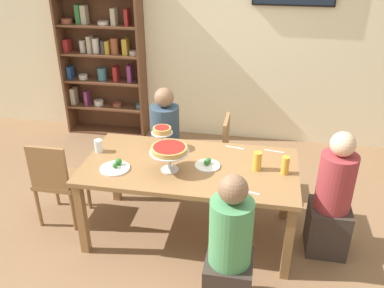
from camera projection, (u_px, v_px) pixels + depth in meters
The scene contains 20 objects.
ground_plane at pixel (190, 232), 3.86m from camera, with size 12.00×12.00×0.00m, color #846042.
rear_partition at pixel (222, 33), 5.14m from camera, with size 8.00×0.12×2.80m, color beige.
dining_table at pixel (190, 173), 3.56m from camera, with size 1.84×0.93×0.74m.
bookshelf at pixel (102, 52), 5.35m from camera, with size 1.10×0.30×2.21m.
diner_far_left at pixel (166, 147), 4.35m from camera, with size 0.34×0.34×1.15m.
diner_head_east at pixel (332, 203), 3.44m from camera, with size 0.34×0.34×1.15m.
diner_near_right at pixel (229, 255), 2.88m from camera, with size 0.34×0.34×1.15m.
chair_head_west at pixel (56, 179), 3.80m from camera, with size 0.40×0.40×0.87m.
chair_far_right at pixel (236, 153), 4.23m from camera, with size 0.40×0.40×0.87m.
deep_dish_pizza_stand at pixel (169, 151), 3.35m from camera, with size 0.33×0.33×0.23m.
personal_pizza_stand at pixel (162, 133), 3.72m from camera, with size 0.20×0.20×0.21m.
salad_plate_near_diner at pixel (207, 164), 3.49m from camera, with size 0.22×0.22×0.07m.
salad_plate_far_diner at pixel (115, 167), 3.45m from camera, with size 0.25×0.25×0.07m.
beer_glass_amber_tall at pixel (257, 161), 3.41m from camera, with size 0.07×0.07×0.16m, color gold.
beer_glass_amber_short at pixel (285, 165), 3.36m from camera, with size 0.06×0.06×0.16m, color gold.
water_glass_clear_near at pixel (99, 146), 3.71m from camera, with size 0.07×0.07×0.12m, color white.
water_glass_clear_far at pixel (158, 150), 3.63m from camera, with size 0.07×0.07×0.11m, color white.
cutlery_fork_near at pixel (249, 192), 3.15m from camera, with size 0.18×0.02×0.01m, color silver.
cutlery_knife_near at pixel (274, 151), 3.73m from camera, with size 0.18×0.02×0.01m, color silver.
cutlery_fork_far at pixel (235, 147), 3.80m from camera, with size 0.18×0.02×0.01m, color silver.
Camera 1 is at (0.57, -2.99, 2.51)m, focal length 38.27 mm.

